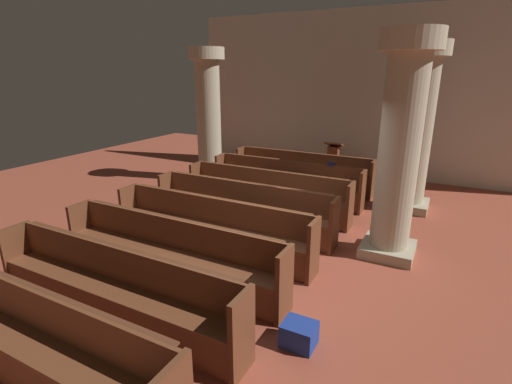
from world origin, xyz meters
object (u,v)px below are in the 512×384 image
pew_row_4 (211,225)px  pew_row_3 (242,206)px  pillar_aisle_side (417,126)px  pillar_far_side (208,114)px  pew_row_7 (28,337)px  hymn_book (331,164)px  kneeler_box_blue (299,334)px  pew_row_2 (266,191)px  pew_row_5 (170,250)px  pew_row_0 (302,170)px  pew_row_6 (112,285)px  pew_row_1 (286,179)px  pillar_aisle_rear (400,147)px  lectern (333,164)px

pew_row_4 → pew_row_3: bearing=90.0°
pillar_aisle_side → pillar_far_side: (-5.17, -0.04, 0.00)m
pew_row_7 → hymn_book: (1.00, 6.36, 0.44)m
pew_row_3 → pillar_aisle_side: bearing=46.6°
hymn_book → pew_row_4: bearing=-107.0°
hymn_book → kneeler_box_blue: size_ratio=0.58×
pew_row_7 → pillar_aisle_side: (2.61, 6.88, 1.31)m
pew_row_2 → pew_row_5: size_ratio=1.00×
pew_row_7 → pew_row_4: bearing=90.0°
pew_row_4 → pillar_far_side: (-2.56, 3.75, 1.31)m
pew_row_0 → pew_row_3: same height
pew_row_6 → kneeler_box_blue: bearing=16.8°
pew_row_1 → pew_row_6: size_ratio=1.00×
hymn_book → kneeler_box_blue: hymn_book is taller
pew_row_5 → pillar_aisle_rear: size_ratio=1.04×
pew_row_1 → hymn_book: size_ratio=16.99×
pillar_aisle_side → pillar_far_side: same height
pillar_aisle_side → kneeler_box_blue: pillar_aisle_side is taller
pillar_aisle_side → pew_row_0: bearing=173.0°
pew_row_5 → pillar_aisle_rear: (2.61, 2.34, 1.31)m
pew_row_2 → pillar_aisle_rear: pillar_aisle_rear is taller
pew_row_6 → hymn_book: 5.44m
pew_row_1 → pillar_aisle_rear: pillar_aisle_rear is taller
pew_row_1 → pew_row_4: bearing=-90.0°
pew_row_2 → hymn_book: 1.64m
pew_row_4 → pillar_aisle_rear: (2.61, 1.31, 1.31)m
pew_row_4 → kneeler_box_blue: bearing=-33.9°
pew_row_6 → pillar_far_side: size_ratio=1.04×
pillar_aisle_rear → pew_row_2: bearing=164.0°
pew_row_3 → hymn_book: bearing=66.0°
hymn_book → kneeler_box_blue: 4.89m
pew_row_2 → pew_row_3: 1.03m
pew_row_0 → lectern: bearing=65.8°
pew_row_6 → pillar_aisle_rear: bearing=52.2°
pew_row_4 → pew_row_5: same height
pew_row_2 → pillar_far_side: (-2.56, 1.69, 1.31)m
kneeler_box_blue → pew_row_2: bearing=121.3°
pew_row_7 → hymn_book: bearing=81.0°
pew_row_4 → kneeler_box_blue: pew_row_4 is taller
pew_row_1 → kneeler_box_blue: size_ratio=9.85×
pillar_aisle_rear → hymn_book: size_ratio=16.40×
pew_row_3 → pew_row_4: bearing=-90.0°
pew_row_3 → pew_row_2: bearing=90.0°
kneeler_box_blue → pillar_far_side: bearing=132.1°
pew_row_2 → pillar_aisle_rear: size_ratio=1.04×
kneeler_box_blue → lectern: bearing=103.8°
pew_row_0 → pew_row_6: (0.00, -6.17, 0.00)m
pew_row_3 → lectern: 4.20m
pew_row_0 → pew_row_6: bearing=-90.0°
kneeler_box_blue → pew_row_4: bearing=146.1°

